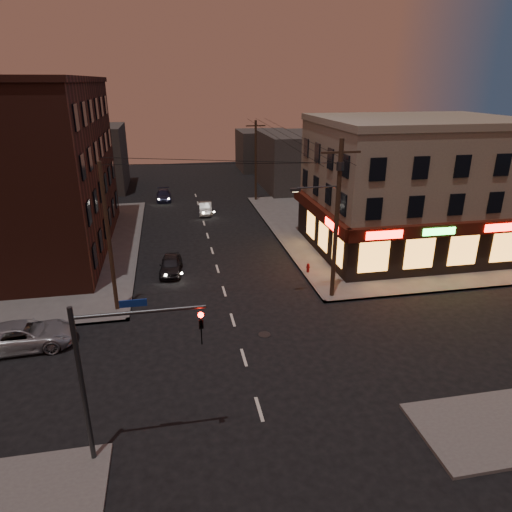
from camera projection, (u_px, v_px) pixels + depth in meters
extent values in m
plane|color=black|center=(244.00, 358.00, 23.32)|extent=(120.00, 120.00, 0.00)
cube|color=#514F4C|center=(395.00, 227.00, 43.89)|extent=(24.00, 28.00, 0.15)
cube|color=gray|center=(411.00, 188.00, 36.68)|extent=(15.00, 12.00, 10.00)
cube|color=gray|center=(420.00, 120.00, 34.79)|extent=(15.20, 12.20, 0.50)
cube|color=black|center=(448.00, 252.00, 32.41)|extent=(15.12, 0.25, 3.40)
cube|color=black|center=(321.00, 233.00, 36.54)|extent=(0.25, 12.12, 3.40)
cube|color=#3E120A|center=(454.00, 229.00, 31.49)|extent=(15.60, 0.50, 0.90)
cube|color=#3E120A|center=(318.00, 211.00, 35.84)|extent=(0.50, 12.60, 0.90)
cube|color=#FF140C|center=(384.00, 235.00, 30.30)|extent=(2.60, 0.06, 0.55)
cube|color=#FF140C|center=(502.00, 227.00, 31.86)|extent=(2.60, 0.06, 0.55)
cube|color=#26FF3F|center=(439.00, 231.00, 31.01)|extent=(2.40, 0.06, 0.50)
cube|color=#FF140C|center=(332.00, 225.00, 32.31)|extent=(0.06, 2.60, 0.55)
cube|color=#FF9E38|center=(441.00, 252.00, 32.13)|extent=(12.40, 0.08, 2.20)
cube|color=#FF9E38|center=(323.00, 236.00, 35.56)|extent=(0.08, 8.40, 2.20)
cube|color=#441E15|center=(21.00, 171.00, 35.76)|extent=(12.00, 20.00, 13.00)
cube|color=#3F3D3A|center=(301.00, 161.00, 59.36)|extent=(10.00, 12.00, 7.00)
cube|color=#3F3D3A|center=(88.00, 158.00, 58.05)|extent=(9.00, 10.00, 8.00)
cube|color=#3F3D3A|center=(264.00, 150.00, 72.01)|extent=(8.00, 8.00, 6.00)
cylinder|color=#382619|center=(337.00, 222.00, 27.99)|extent=(0.28, 0.28, 10.00)
cube|color=#382619|center=(341.00, 152.00, 26.48)|extent=(2.40, 0.12, 0.12)
cylinder|color=#333538|center=(340.00, 166.00, 26.77)|extent=(0.44, 0.44, 0.50)
cylinder|color=#333538|center=(318.00, 187.00, 26.97)|extent=(2.60, 0.10, 0.10)
cube|color=#333538|center=(295.00, 190.00, 26.75)|extent=(0.60, 0.25, 0.18)
cube|color=#FFD88C|center=(295.00, 192.00, 26.79)|extent=(0.35, 0.15, 0.04)
cylinder|color=#382619|center=(256.00, 161.00, 52.17)|extent=(0.26, 0.26, 9.00)
cylinder|color=#382619|center=(109.00, 239.00, 26.40)|extent=(0.24, 0.24, 9.00)
cylinder|color=#333538|center=(83.00, 389.00, 15.87)|extent=(0.18, 0.18, 6.40)
cylinder|color=#333538|center=(140.00, 312.00, 15.25)|extent=(4.40, 0.12, 0.12)
imported|color=black|center=(201.00, 320.00, 15.79)|extent=(0.16, 0.20, 1.00)
sphere|color=#FF0C05|center=(201.00, 315.00, 15.59)|extent=(0.20, 0.20, 0.20)
cube|color=navy|center=(133.00, 303.00, 15.09)|extent=(0.90, 0.05, 0.25)
imported|color=#94959C|center=(24.00, 336.00, 23.95)|extent=(5.30, 2.70, 1.44)
imported|color=black|center=(171.00, 265.00, 33.36)|extent=(1.85, 3.89, 1.28)
imported|color=slate|center=(206.00, 208.00, 48.30)|extent=(1.59, 3.79, 1.22)
imported|color=#191B33|center=(164.00, 195.00, 53.76)|extent=(1.68, 4.11, 1.19)
cylinder|color=maroon|center=(308.00, 269.00, 33.28)|extent=(0.24, 0.24, 0.54)
sphere|color=maroon|center=(308.00, 265.00, 33.17)|extent=(0.22, 0.22, 0.22)
cylinder|color=maroon|center=(308.00, 267.00, 33.24)|extent=(0.30, 0.17, 0.11)
cylinder|color=maroon|center=(308.00, 267.00, 33.24)|extent=(0.17, 0.30, 0.11)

